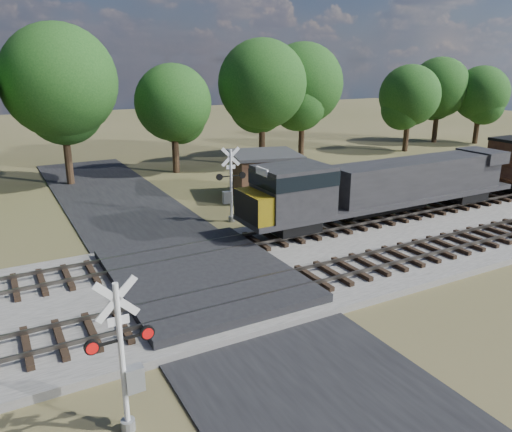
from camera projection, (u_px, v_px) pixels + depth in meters
ground at (206, 288)px, 20.75m from camera, size 160.00×160.00×0.00m
ballast_bed at (381, 241)px, 25.70m from camera, size 140.00×10.00×0.30m
road at (206, 287)px, 20.74m from camera, size 7.00×60.00×0.08m
crossing_panel at (202, 277)px, 21.08m from camera, size 7.00×9.00×0.62m
track_near at (296, 282)px, 20.38m from camera, size 140.00×2.60×0.33m
track_far at (241, 244)px, 24.57m from camera, size 140.00×2.60×0.33m
crossing_signal_near at (127, 370)px, 12.31m from camera, size 1.72×0.37×4.26m
crossing_signal_far at (230, 191)px, 28.73m from camera, size 1.77×0.41×4.41m
equipment_shed at (264, 175)px, 34.22m from camera, size 5.47×5.47×3.06m
treeline at (134, 92)px, 37.82m from camera, size 76.50×12.08×11.69m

